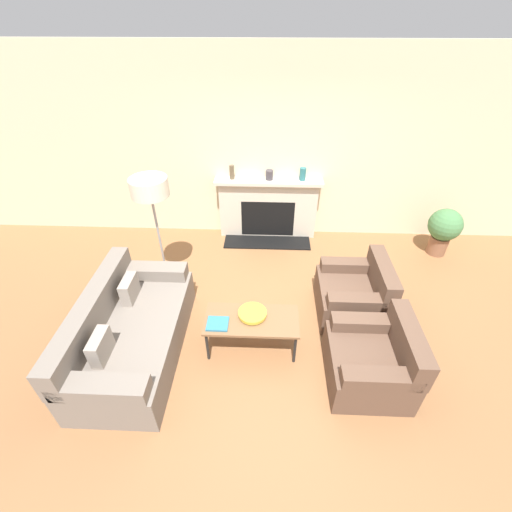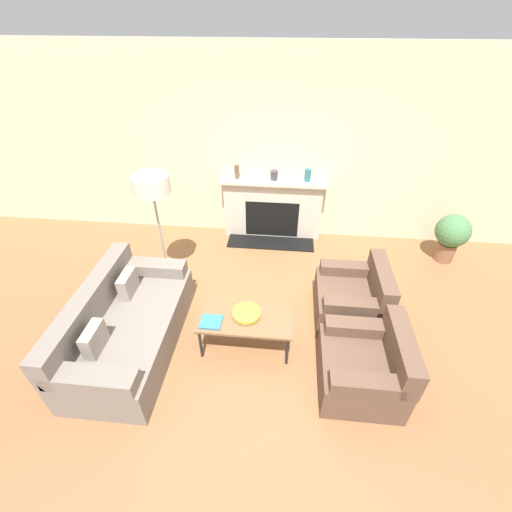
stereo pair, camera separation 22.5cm
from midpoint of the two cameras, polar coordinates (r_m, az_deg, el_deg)
name	(u,v)px [view 1 (the left image)]	position (r m, az deg, el deg)	size (l,w,h in m)	color
ground_plane	(280,338)	(4.26, 2.51, -13.49)	(18.00, 18.00, 0.00)	brown
wall_back	(282,150)	(5.49, 3.08, 17.26)	(18.00, 0.06, 2.90)	beige
fireplace	(268,209)	(5.75, 0.87, 7.81)	(1.72, 0.59, 1.02)	beige
couch	(130,333)	(4.19, -21.73, -11.85)	(0.96, 1.85, 0.81)	slate
armchair_near	(373,361)	(3.85, 17.30, -16.38)	(0.82, 0.86, 0.77)	brown
armchair_far	(355,294)	(4.50, 14.75, -6.23)	(0.82, 0.86, 0.77)	brown
coffee_table	(252,321)	(3.87, -2.42, -10.87)	(1.04, 0.49, 0.45)	brown
bowl	(252,313)	(3.86, -2.29, -9.56)	(0.32, 0.32, 0.05)	gold
book	(218,324)	(3.82, -8.13, -11.15)	(0.23, 0.21, 0.02)	teal
floor_lamp	(151,196)	(4.47, -18.51, 9.44)	(0.46, 0.46, 1.59)	gray
mantel_vase_left	(232,172)	(5.53, -5.25, 13.72)	(0.07, 0.07, 0.22)	brown
mantel_vase_center_left	(269,175)	(5.50, 1.03, 13.34)	(0.12, 0.12, 0.15)	#3D383D
mantel_vase_center_right	(303,174)	(5.50, 6.61, 13.40)	(0.10, 0.10, 0.20)	#28666B
potted_plant	(444,228)	(5.98, 27.91, 4.10)	(0.49, 0.49, 0.77)	brown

